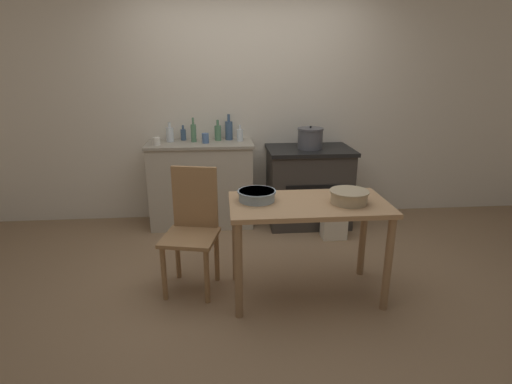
# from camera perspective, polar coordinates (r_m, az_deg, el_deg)

# --- Properties ---
(ground_plane) EXTENTS (14.00, 14.00, 0.00)m
(ground_plane) POSITION_cam_1_polar(r_m,az_deg,el_deg) (3.41, 0.82, -12.45)
(ground_plane) COLOR #896B4C
(wall_back) EXTENTS (8.00, 0.07, 2.55)m
(wall_back) POSITION_cam_1_polar(r_m,az_deg,el_deg) (4.54, -1.18, 12.24)
(wall_back) COLOR beige
(wall_back) RESTS_ON ground_plane
(counter_cabinet) EXTENTS (1.12, 0.51, 0.92)m
(counter_cabinet) POSITION_cam_1_polar(r_m,az_deg,el_deg) (4.42, -7.76, 1.16)
(counter_cabinet) COLOR #B2A893
(counter_cabinet) RESTS_ON ground_plane
(stove) EXTENTS (0.91, 0.66, 0.85)m
(stove) POSITION_cam_1_polar(r_m,az_deg,el_deg) (4.46, 7.46, 0.89)
(stove) COLOR #38332D
(stove) RESTS_ON ground_plane
(work_table) EXTENTS (1.16, 0.61, 0.76)m
(work_table) POSITION_cam_1_polar(r_m,az_deg,el_deg) (2.98, 7.47, -3.60)
(work_table) COLOR #A87F56
(work_table) RESTS_ON ground_plane
(chair) EXTENTS (0.48, 0.48, 0.96)m
(chair) POSITION_cam_1_polar(r_m,az_deg,el_deg) (3.16, -9.08, -4.87)
(chair) COLOR #997047
(chair) RESTS_ON ground_plane
(flour_sack) EXTENTS (0.25, 0.17, 0.38)m
(flour_sack) POSITION_cam_1_polar(r_m,az_deg,el_deg) (4.17, 11.09, -3.99)
(flour_sack) COLOR beige
(flour_sack) RESTS_ON ground_plane
(stock_pot) EXTENTS (0.28, 0.28, 0.24)m
(stock_pot) POSITION_cam_1_polar(r_m,az_deg,el_deg) (4.32, 7.75, 7.62)
(stock_pot) COLOR #4C4C51
(stock_pot) RESTS_ON stove
(mixing_bowl_large) EXTENTS (0.28, 0.28, 0.09)m
(mixing_bowl_large) POSITION_cam_1_polar(r_m,az_deg,el_deg) (2.96, 13.15, -0.56)
(mixing_bowl_large) COLOR tan
(mixing_bowl_large) RESTS_ON work_table
(mixing_bowl_small) EXTENTS (0.28, 0.28, 0.08)m
(mixing_bowl_small) POSITION_cam_1_polar(r_m,az_deg,el_deg) (2.93, 0.11, -0.42)
(mixing_bowl_small) COLOR #93A8B2
(mixing_bowl_small) RESTS_ON work_table
(bottle_far_left) EXTENTS (0.06, 0.06, 0.16)m
(bottle_far_left) POSITION_cam_1_polar(r_m,az_deg,el_deg) (4.48, -10.35, 8.10)
(bottle_far_left) COLOR #3D5675
(bottle_far_left) RESTS_ON counter_cabinet
(bottle_left) EXTENTS (0.08, 0.08, 0.21)m
(bottle_left) POSITION_cam_1_polar(r_m,az_deg,el_deg) (4.41, -12.21, 8.07)
(bottle_left) COLOR silver
(bottle_left) RESTS_ON counter_cabinet
(bottle_mid_left) EXTENTS (0.06, 0.06, 0.26)m
(bottle_mid_left) POSITION_cam_1_polar(r_m,az_deg,el_deg) (4.35, -8.92, 8.38)
(bottle_mid_left) COLOR #517F5B
(bottle_mid_left) RESTS_ON counter_cabinet
(bottle_center_left) EXTENTS (0.08, 0.08, 0.28)m
(bottle_center_left) POSITION_cam_1_polar(r_m,az_deg,el_deg) (4.43, -3.89, 8.84)
(bottle_center_left) COLOR #3D5675
(bottle_center_left) RESTS_ON counter_cabinet
(bottle_center) EXTENTS (0.07, 0.07, 0.22)m
(bottle_center) POSITION_cam_1_polar(r_m,az_deg,el_deg) (4.40, -5.47, 8.44)
(bottle_center) COLOR #517F5B
(bottle_center) RESTS_ON counter_cabinet
(bottle_center_right) EXTENTS (0.07, 0.07, 0.17)m
(bottle_center_right) POSITION_cam_1_polar(r_m,az_deg,el_deg) (4.35, -2.30, 8.16)
(bottle_center_right) COLOR silver
(bottle_center_right) RESTS_ON counter_cabinet
(cup_mid_right) EXTENTS (0.08, 0.08, 0.08)m
(cup_mid_right) POSITION_cam_1_polar(r_m,az_deg,el_deg) (4.26, -14.03, 7.04)
(cup_mid_right) COLOR silver
(cup_mid_right) RESTS_ON counter_cabinet
(cup_right) EXTENTS (0.07, 0.07, 0.10)m
(cup_right) POSITION_cam_1_polar(r_m,az_deg,el_deg) (4.27, -7.24, 7.63)
(cup_right) COLOR #4C6B99
(cup_right) RESTS_ON counter_cabinet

